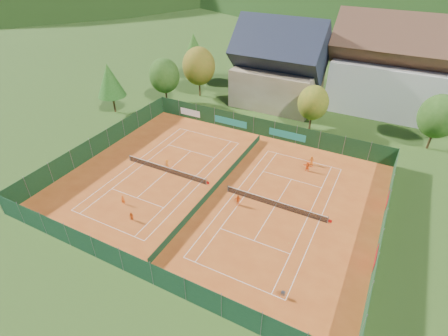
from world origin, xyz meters
TOP-DOWN VIEW (x-y plane):
  - ground at (0.00, 0.00)m, footprint 600.00×600.00m
  - clay_pad at (0.00, 0.00)m, footprint 40.00×32.00m
  - court_markings_left at (-8.00, 0.00)m, footprint 11.03×23.83m
  - court_markings_right at (8.00, 0.00)m, footprint 11.03×23.83m
  - tennis_net_left at (-7.85, 0.00)m, footprint 13.30×0.10m
  - tennis_net_right at (8.15, 0.00)m, footprint 13.30×0.10m
  - court_divider at (0.00, 0.00)m, footprint 0.03×28.80m
  - fence_north at (-0.46, 15.99)m, footprint 40.00×0.10m
  - fence_south at (0.00, -16.00)m, footprint 40.00×0.04m
  - fence_west at (-20.00, 0.00)m, footprint 0.04×32.00m
  - fence_east at (20.00, 0.05)m, footprint 0.09×32.00m
  - chalet at (-3.00, 30.00)m, footprint 16.20×12.00m
  - hotel_block_a at (16.00, 36.00)m, footprint 21.60×11.00m
  - tree_west_front at (-22.00, 20.00)m, footprint 5.72×5.72m
  - tree_west_mid at (-18.00, 26.00)m, footprint 6.44×6.44m
  - tree_west_back at (-24.00, 34.00)m, footprint 5.60×5.60m
  - tree_center at (6.00, 22.00)m, footprint 5.01×5.01m
  - tree_east_front at (24.00, 24.00)m, footprint 5.72×5.72m
  - tree_west_side at (-28.00, 12.00)m, footprint 5.04×5.04m
  - mountain_backdrop at (28.54, 233.48)m, footprint 820.00×530.00m
  - ball_hopper at (13.12, -11.68)m, footprint 0.34×0.34m
  - loose_ball_0 at (-8.52, -4.07)m, footprint 0.07×0.07m
  - loose_ball_1 at (6.19, -7.77)m, footprint 0.07×0.07m
  - loose_ball_2 at (4.14, 3.31)m, footprint 0.07×0.07m
  - loose_ball_3 at (-2.07, 10.76)m, footprint 0.07×0.07m
  - loose_ball_4 at (11.49, -5.01)m, footprint 0.07×0.07m
  - player_left_near at (-8.63, -8.08)m, footprint 0.57×0.49m
  - player_left_mid at (-5.79, -9.96)m, footprint 0.58×0.46m
  - player_left_far at (-8.50, 0.99)m, footprint 1.01×0.86m
  - player_right_near at (3.87, -1.78)m, footprint 0.95×0.82m
  - player_right_far_a at (9.35, 11.16)m, footprint 0.81×0.75m
  - player_right_far_b at (9.29, 9.34)m, footprint 1.41×0.48m

SIDE VIEW (x-z plane):
  - mountain_backdrop at x=28.54m, z-range -160.64..81.36m
  - ground at x=0.00m, z-range -0.02..-0.02m
  - clay_pad at x=0.00m, z-range 0.00..0.01m
  - court_markings_left at x=-8.00m, z-range 0.01..0.01m
  - court_markings_right at x=8.00m, z-range 0.01..0.01m
  - loose_ball_0 at x=-8.52m, z-range 0.00..0.07m
  - loose_ball_1 at x=6.19m, z-range 0.00..0.07m
  - loose_ball_2 at x=4.14m, z-range 0.00..0.07m
  - loose_ball_3 at x=-2.07m, z-range 0.00..0.07m
  - loose_ball_4 at x=11.49m, z-range 0.00..0.07m
  - court_divider at x=0.00m, z-range 0.00..1.00m
  - tennis_net_left at x=-7.85m, z-range 0.00..1.02m
  - tennis_net_right at x=8.15m, z-range 0.00..1.02m
  - ball_hopper at x=13.12m, z-range 0.16..0.96m
  - player_left_mid at x=-5.79m, z-range 0.00..1.19m
  - player_left_near at x=-8.63m, z-range 0.00..1.31m
  - player_left_far at x=-8.50m, z-range 0.00..1.35m
  - player_right_far_a at x=9.35m, z-range 0.00..1.39m
  - player_right_far_b at x=9.29m, z-range 0.00..1.51m
  - player_right_near at x=3.87m, z-range 0.00..1.54m
  - fence_north at x=-0.46m, z-range -0.03..2.97m
  - fence_east at x=20.00m, z-range -0.02..2.98m
  - fence_south at x=0.00m, z-range 0.00..3.00m
  - fence_west at x=-20.00m, z-range 0.00..3.00m
  - tree_center at x=6.00m, z-range 0.92..8.52m
  - tree_west_front at x=-22.00m, z-range 1.05..9.74m
  - tree_east_front at x=24.00m, z-range 1.05..9.74m
  - tree_west_side at x=-28.00m, z-range 1.56..10.56m
  - tree_west_mid at x=-18.00m, z-range 1.18..10.96m
  - chalet at x=-3.00m, z-range -1.38..14.62m
  - tree_west_back at x=-24.00m, z-range 1.74..11.74m
  - hotel_block_a at x=16.00m, z-range -1.24..16.01m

